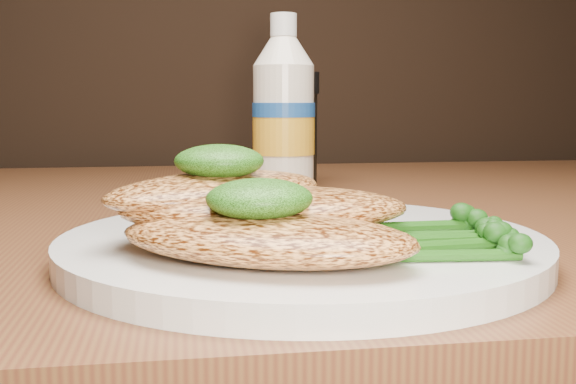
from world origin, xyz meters
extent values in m
cylinder|color=silver|center=(-0.10, 0.81, 0.76)|extent=(0.30, 0.30, 0.02)
ellipsoid|color=#DF9046|center=(-0.13, 0.74, 0.78)|extent=(0.18, 0.15, 0.03)
ellipsoid|color=#DF9046|center=(-0.13, 0.78, 0.79)|extent=(0.17, 0.09, 0.03)
ellipsoid|color=#DF9046|center=(-0.15, 0.81, 0.79)|extent=(0.17, 0.14, 0.02)
ellipsoid|color=black|center=(-0.13, 0.74, 0.80)|extent=(0.06, 0.06, 0.02)
ellipsoid|color=black|center=(-0.15, 0.80, 0.81)|extent=(0.07, 0.06, 0.02)
camera|label=1|loc=(-0.17, 0.40, 0.85)|focal=42.65mm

